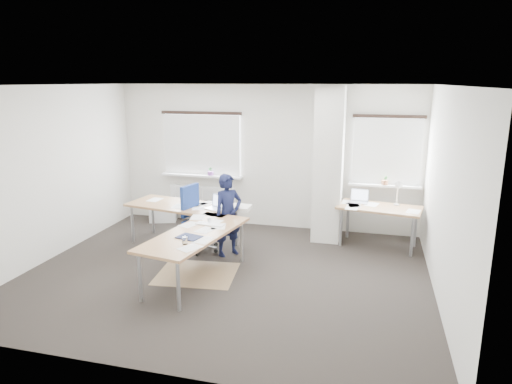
% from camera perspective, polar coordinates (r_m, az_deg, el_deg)
% --- Properties ---
extents(ground, '(6.00, 6.00, 0.00)m').
position_cam_1_polar(ground, '(7.08, -3.75, -10.12)').
color(ground, black).
rests_on(ground, ground).
extents(room_shell, '(6.04, 5.04, 2.82)m').
position_cam_1_polar(room_shell, '(6.94, -1.36, 4.52)').
color(room_shell, silver).
rests_on(room_shell, ground).
extents(floor_mat, '(1.27, 1.12, 0.01)m').
position_cam_1_polar(floor_mat, '(7.11, -7.41, -10.08)').
color(floor_mat, '#90734E').
rests_on(floor_mat, ground).
extents(white_crate, '(0.63, 0.53, 0.32)m').
position_cam_1_polar(white_crate, '(9.76, -11.51, -2.61)').
color(white_crate, white).
rests_on(white_crate, ground).
extents(desk_main, '(2.40, 2.98, 0.96)m').
position_cam_1_polar(desk_main, '(7.39, -8.00, -3.45)').
color(desk_main, '#A06A45').
rests_on(desk_main, ground).
extents(desk_side, '(1.50, 0.93, 1.22)m').
position_cam_1_polar(desk_side, '(8.24, 15.15, -2.06)').
color(desk_side, '#A06A45').
rests_on(desk_side, ground).
extents(task_chair, '(0.64, 0.62, 1.13)m').
position_cam_1_polar(task_chair, '(7.95, -6.98, -5.04)').
color(task_chair, navy).
rests_on(task_chair, ground).
extents(person, '(0.58, 0.60, 1.39)m').
position_cam_1_polar(person, '(7.58, -3.49, -2.89)').
color(person, black).
rests_on(person, ground).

